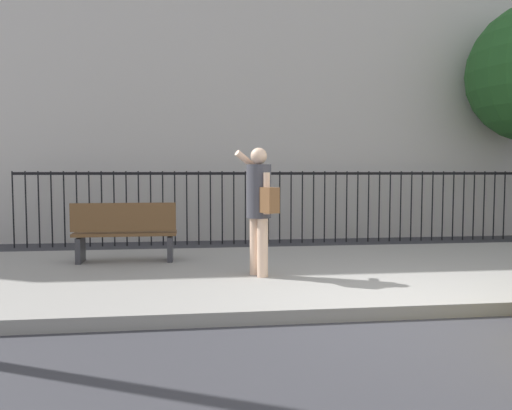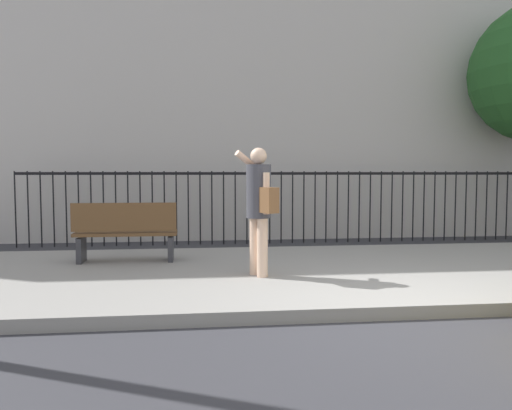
{
  "view_description": "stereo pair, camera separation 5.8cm",
  "coord_description": "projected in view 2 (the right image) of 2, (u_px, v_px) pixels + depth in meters",
  "views": [
    {
      "loc": [
        -2.3,
        -4.98,
        1.57
      ],
      "look_at": [
        -1.4,
        2.07,
        1.11
      ],
      "focal_mm": 35.03,
      "sensor_mm": 36.0,
      "label": 1
    },
    {
      "loc": [
        -2.24,
        -4.99,
        1.57
      ],
      "look_at": [
        -1.4,
        2.07,
        1.11
      ],
      "focal_mm": 35.03,
      "sensor_mm": 36.0,
      "label": 2
    }
  ],
  "objects": [
    {
      "name": "building_facade",
      "position": [
        279.0,
        47.0,
        13.41
      ],
      "size": [
        28.0,
        4.0,
        9.9
      ],
      "primitive_type": "cube",
      "color": "#BCB7B2",
      "rests_on": "ground"
    },
    {
      "name": "iron_fence",
      "position": [
        298.0,
        197.0,
        11.09
      ],
      "size": [
        12.03,
        0.04,
        1.6
      ],
      "color": "black",
      "rests_on": "ground"
    },
    {
      "name": "street_bench",
      "position": [
        126.0,
        231.0,
        7.87
      ],
      "size": [
        1.6,
        0.45,
        0.95
      ],
      "color": "brown",
      "rests_on": "sidewalk"
    },
    {
      "name": "pedestrian_on_phone",
      "position": [
        260.0,
        202.0,
        6.8
      ],
      "size": [
        0.56,
        0.72,
        1.76
      ],
      "color": "beige",
      "rests_on": "sidewalk"
    },
    {
      "name": "ground_plane",
      "position": [
        410.0,
        320.0,
        5.31
      ],
      "size": [
        60.0,
        60.0,
        0.0
      ],
      "primitive_type": "plane",
      "color": "#333338"
    },
    {
      "name": "sidewalk",
      "position": [
        348.0,
        272.0,
        7.48
      ],
      "size": [
        28.0,
        4.4,
        0.15
      ],
      "primitive_type": "cube",
      "color": "gray",
      "rests_on": "ground"
    }
  ]
}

